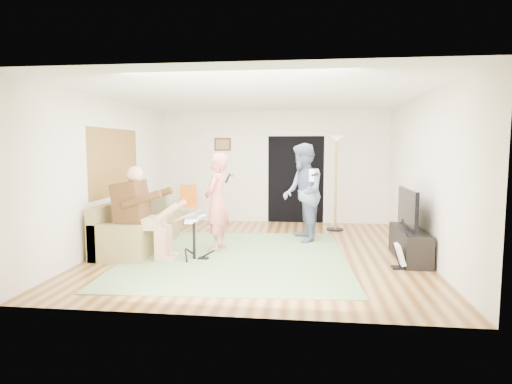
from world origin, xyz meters
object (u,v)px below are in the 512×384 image
sofa (134,233)px  tv_cabinet (409,244)px  guitarist (303,193)px  torchiere_lamp (336,166)px  dining_chair (189,212)px  television (408,208)px  drum_kit (194,240)px  guitar_spare (400,254)px  singer (217,202)px

sofa → tv_cabinet: (4.80, -0.21, -0.04)m
guitarist → torchiere_lamp: bearing=138.1°
dining_chair → television: 4.98m
sofa → torchiere_lamp: bearing=29.9°
torchiere_lamp → tv_cabinet: size_ratio=1.49×
torchiere_lamp → dining_chair: torchiere_lamp is taller
drum_kit → dining_chair: (-0.88, 2.85, 0.02)m
guitar_spare → tv_cabinet: (0.27, 0.59, 0.03)m
drum_kit → dining_chair: bearing=107.1°
dining_chair → tv_cabinet: (4.38, -2.40, -0.09)m
television → torchiere_lamp: bearing=112.9°
singer → torchiere_lamp: bearing=142.5°
guitar_spare → tv_cabinet: bearing=65.3°
singer → dining_chair: 2.51m
sofa → singer: (1.54, 0.02, 0.58)m
drum_kit → tv_cabinet: bearing=7.2°
tv_cabinet → guitar_spare: bearing=-114.7°
sofa → dining_chair: size_ratio=2.24×
singer → dining_chair: bearing=-144.5°
guitarist → tv_cabinet: 2.22m
torchiere_lamp → dining_chair: size_ratio=2.18×
singer → television: size_ratio=1.46×
singer → torchiere_lamp: size_ratio=0.83×
guitarist → torchiere_lamp: (0.71, 1.20, 0.47)m
sofa → television: size_ratio=1.80×
torchiere_lamp → tv_cabinet: torchiere_lamp is taller
torchiere_lamp → television: (1.00, -2.36, -0.58)m
guitar_spare → tv_cabinet: size_ratio=0.55×
sofa → television: 4.78m
drum_kit → torchiere_lamp: 3.89m
television → dining_chair: bearing=150.9°
television → guitarist: bearing=145.8°
guitar_spare → television: size_ratio=0.65×
drum_kit → singer: bearing=70.0°
drum_kit → tv_cabinet: 3.53m
sofa → tv_cabinet: size_ratio=1.53×
drum_kit → guitar_spare: bearing=-2.6°
drum_kit → singer: size_ratio=0.43×
tv_cabinet → television: television is taller
sofa → torchiere_lamp: (3.75, 2.16, 1.14)m
singer → tv_cabinet: singer is taller
drum_kit → television: television is taller
drum_kit → guitar_spare: size_ratio=0.97×
sofa → guitar_spare: size_ratio=2.79×
drum_kit → singer: 0.89m
guitar_spare → sofa: bearing=170.0°
guitar_spare → dining_chair: size_ratio=0.80×
singer → guitar_spare: size_ratio=2.26×
drum_kit → television: bearing=7.3°
tv_cabinet → dining_chair: bearing=151.2°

